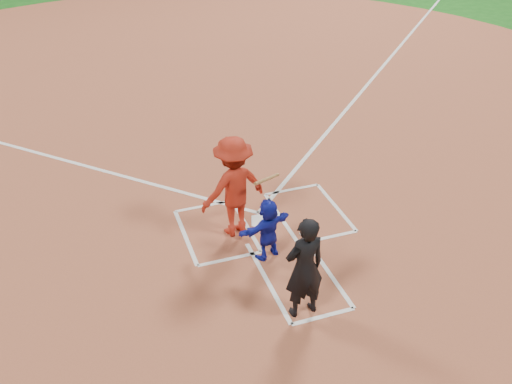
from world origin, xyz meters
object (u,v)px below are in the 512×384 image
object	(u,v)px
home_plate	(264,221)
catcher	(268,229)
umpire	(304,268)
batter_at_plate	(234,187)

from	to	relation	value
home_plate	catcher	xyz separation A→B (m)	(-0.30, -1.04, 0.59)
umpire	batter_at_plate	bearing A→B (deg)	-87.02
home_plate	umpire	bearing A→B (deg)	83.93
catcher	home_plate	bearing A→B (deg)	-124.47
catcher	batter_at_plate	world-z (taller)	batter_at_plate
catcher	umpire	bearing A→B (deg)	72.56
catcher	batter_at_plate	distance (m)	1.07
catcher	umpire	xyz separation A→B (m)	(0.03, -1.54, 0.31)
catcher	umpire	world-z (taller)	umpire
home_plate	batter_at_plate	distance (m)	1.19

